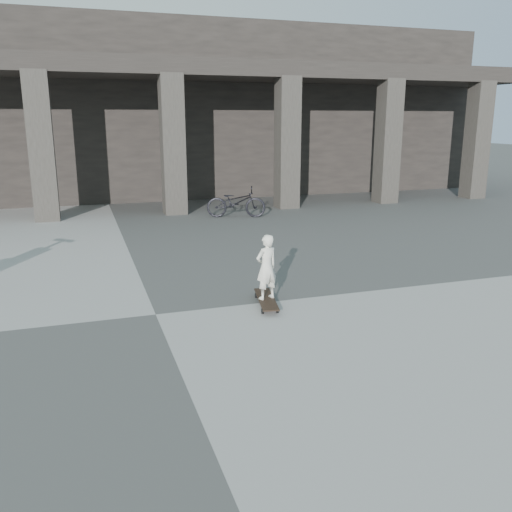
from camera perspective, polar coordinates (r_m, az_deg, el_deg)
name	(u,v)px	position (r m, az deg, el deg)	size (l,w,h in m)	color
ground	(156,314)	(8.02, -10.52, -6.07)	(90.00, 90.00, 0.00)	#454543
colonnade	(98,111)	(21.27, -16.26, 14.47)	(28.00, 8.82, 6.00)	black
longboard	(266,300)	(8.25, 1.09, -4.64)	(0.44, 1.07, 0.10)	black
child	(266,267)	(8.10, 1.11, -1.17)	(0.36, 0.24, 0.99)	silver
bicycle	(236,202)	(15.55, -2.12, 5.70)	(0.59, 1.68, 0.88)	black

